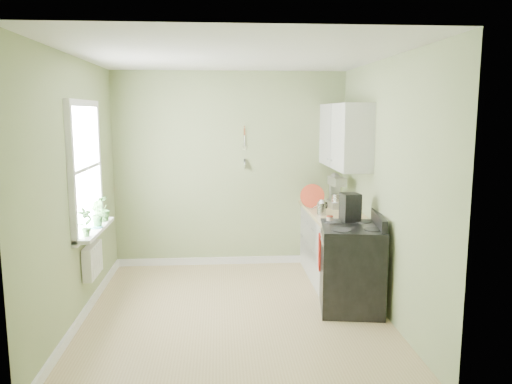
{
  "coord_description": "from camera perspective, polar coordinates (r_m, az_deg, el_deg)",
  "views": [
    {
      "loc": [
        -0.15,
        -5.11,
        2.13
      ],
      "look_at": [
        0.27,
        0.55,
        1.23
      ],
      "focal_mm": 35.0,
      "sensor_mm": 36.0,
      "label": 1
    }
  ],
  "objects": [
    {
      "name": "kettle",
      "position": [
        6.09,
        7.5,
        -1.74
      ],
      "size": [
        0.18,
        0.11,
        0.19
      ],
      "color": "silver",
      "rests_on": "countertop"
    },
    {
      "name": "plant_c",
      "position": [
        6.0,
        -17.17,
        -1.8
      ],
      "size": [
        0.23,
        0.23,
        0.3
      ],
      "primitive_type": "imported",
      "rotation": [
        0.0,
        0.0,
        4.15
      ],
      "color": "#3F7135",
      "rests_on": "window_sill"
    },
    {
      "name": "countertop",
      "position": [
        6.39,
        8.88,
        -2.3
      ],
      "size": [
        0.64,
        1.6,
        0.04
      ],
      "primitive_type": "cube",
      "color": "tan",
      "rests_on": "base_cabinets"
    },
    {
      "name": "ceiling",
      "position": [
        5.14,
        -2.62,
        15.45
      ],
      "size": [
        3.2,
        3.6,
        0.02
      ],
      "primitive_type": "cube",
      "color": "white",
      "rests_on": "wall_back"
    },
    {
      "name": "stove",
      "position": [
        5.6,
        10.85,
        -8.4
      ],
      "size": [
        0.77,
        0.85,
        1.05
      ],
      "color": "black",
      "rests_on": "floor"
    },
    {
      "name": "stand_mixer",
      "position": [
        6.61,
        9.21,
        -0.11
      ],
      "size": [
        0.25,
        0.39,
        0.44
      ],
      "color": "#B2B2B7",
      "rests_on": "countertop"
    },
    {
      "name": "plant_a",
      "position": [
        5.3,
        -18.91,
        -3.27
      ],
      "size": [
        0.18,
        0.19,
        0.3
      ],
      "primitive_type": "imported",
      "rotation": [
        0.0,
        0.0,
        0.92
      ],
      "color": "#3F7135",
      "rests_on": "window_sill"
    },
    {
      "name": "base_cabinets",
      "position": [
        6.5,
        8.86,
        -6.24
      ],
      "size": [
        0.6,
        1.6,
        0.87
      ],
      "primitive_type": "cube",
      "color": "silver",
      "rests_on": "floor"
    },
    {
      "name": "upper_cabinets",
      "position": [
        6.41,
        10.06,
        6.35
      ],
      "size": [
        0.35,
        1.4,
        0.8
      ],
      "primitive_type": "cube",
      "color": "silver",
      "rests_on": "wall_right"
    },
    {
      "name": "wall_back",
      "position": [
        6.96,
        -2.97,
        2.54
      ],
      "size": [
        3.2,
        0.02,
        2.7
      ],
      "primitive_type": "cube",
      "color": "#909E6B",
      "rests_on": "floor"
    },
    {
      "name": "wall_utensils",
      "position": [
        6.92,
        -1.32,
        4.3
      ],
      "size": [
        0.02,
        0.14,
        0.58
      ],
      "color": "tan",
      "rests_on": "wall_back"
    },
    {
      "name": "red_tray",
      "position": [
        6.51,
        6.45,
        -0.46
      ],
      "size": [
        0.32,
        0.11,
        0.31
      ],
      "primitive_type": "cylinder",
      "rotation": [
        1.45,
        0.0,
        -0.18
      ],
      "color": "#A2331D",
      "rests_on": "countertop"
    },
    {
      "name": "coffee_maker",
      "position": [
        5.7,
        10.69,
        -1.91
      ],
      "size": [
        0.21,
        0.23,
        0.33
      ],
      "color": "black",
      "rests_on": "countertop"
    },
    {
      "name": "radiator",
      "position": [
        5.75,
        -18.19,
        -7.41
      ],
      "size": [
        0.12,
        0.5,
        0.35
      ],
      "primitive_type": "cube",
      "color": "white",
      "rests_on": "wall_left"
    },
    {
      "name": "window",
      "position": [
        5.62,
        -18.99,
        2.57
      ],
      "size": [
        0.06,
        1.14,
        1.44
      ],
      "color": "white",
      "rests_on": "wall_left"
    },
    {
      "name": "wall_left",
      "position": [
        5.37,
        -19.96,
        0.08
      ],
      "size": [
        0.02,
        3.6,
        2.7
      ],
      "primitive_type": "cube",
      "color": "#909E6B",
      "rests_on": "floor"
    },
    {
      "name": "jar",
      "position": [
        5.67,
        8.43,
        -3.11
      ],
      "size": [
        0.08,
        0.08,
        0.08
      ],
      "color": "beige",
      "rests_on": "countertop"
    },
    {
      "name": "floor",
      "position": [
        5.54,
        -2.42,
        -13.75
      ],
      "size": [
        3.2,
        3.6,
        0.02
      ],
      "primitive_type": "cube",
      "color": "tan",
      "rests_on": "ground"
    },
    {
      "name": "wall_right",
      "position": [
        5.46,
        14.64,
        0.47
      ],
      "size": [
        0.02,
        3.6,
        2.7
      ],
      "primitive_type": "cube",
      "color": "#909E6B",
      "rests_on": "floor"
    },
    {
      "name": "plant_b",
      "position": [
        5.74,
        -17.76,
        -2.37
      ],
      "size": [
        0.19,
        0.2,
        0.28
      ],
      "primitive_type": "imported",
      "rotation": [
        0.0,
        0.0,
        2.2
      ],
      "color": "#3F7135",
      "rests_on": "window_sill"
    },
    {
      "name": "window_sill",
      "position": [
        5.71,
        -17.94,
        -4.1
      ],
      "size": [
        0.18,
        1.14,
        0.04
      ],
      "primitive_type": "cube",
      "color": "white",
      "rests_on": "wall_left"
    }
  ]
}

